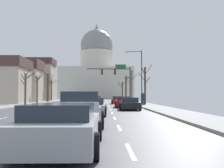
{
  "coord_description": "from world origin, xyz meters",
  "views": [
    {
      "loc": [
        2.8,
        -36.82,
        1.47
      ],
      "look_at": [
        4.86,
        32.38,
        4.06
      ],
      "focal_mm": 45.99,
      "sensor_mm": 36.0,
      "label": 1
    }
  ],
  "objects": [
    {
      "name": "flank_building_03",
      "position": [
        -15.92,
        31.98,
        5.06
      ],
      "size": [
        13.91,
        6.96,
        10.01
      ],
      "color": "#B2A38E",
      "rests_on": "ground"
    },
    {
      "name": "sedan_near_03",
      "position": [
        5.33,
        -9.06,
        0.56
      ],
      "size": [
        2.07,
        4.28,
        1.2
      ],
      "color": "black",
      "rests_on": "ground"
    },
    {
      "name": "sedan_near_01",
      "position": [
        1.58,
        3.5,
        0.61
      ],
      "size": [
        2.1,
        4.64,
        1.28
      ],
      "color": "#6B6056",
      "rests_on": "ground"
    },
    {
      "name": "street_lamp_right",
      "position": [
        7.87,
        3.49,
        4.69
      ],
      "size": [
        2.43,
        0.24,
        7.61
      ],
      "color": "#333338",
      "rests_on": "ground"
    },
    {
      "name": "sedan_oncoming_02",
      "position": [
        -1.7,
        46.34,
        0.53
      ],
      "size": [
        2.04,
        4.57,
        1.1
      ],
      "color": "silver",
      "rests_on": "ground"
    },
    {
      "name": "pedestrian_01",
      "position": [
        7.94,
        0.19,
        1.08
      ],
      "size": [
        0.35,
        0.34,
        1.69
      ],
      "color": "black",
      "rests_on": "ground"
    },
    {
      "name": "sedan_near_04",
      "position": [
        2.02,
        -16.45,
        0.58
      ],
      "size": [
        2.07,
        4.58,
        1.25
      ],
      "color": "#9EA3A8",
      "rests_on": "ground"
    },
    {
      "name": "bare_tree_02",
      "position": [
        7.88,
        40.68,
        2.69
      ],
      "size": [
        1.75,
        2.1,
        4.98
      ],
      "color": "#423328",
      "rests_on": "ground"
    },
    {
      "name": "signal_gantry",
      "position": [
        5.39,
        14.45,
        4.94
      ],
      "size": [
        7.91,
        0.41,
        6.77
      ],
      "color": "#28282D",
      "rests_on": "ground"
    },
    {
      "name": "pickup_truck_near_05",
      "position": [
        1.64,
        -22.93,
        0.72
      ],
      "size": [
        2.36,
        5.33,
        1.62
      ],
      "color": "#ADB2B7",
      "rests_on": "ground"
    },
    {
      "name": "pedestrian_00",
      "position": [
        8.98,
        9.04,
        1.07
      ],
      "size": [
        0.35,
        0.34,
        1.68
      ],
      "color": "#33333D",
      "rests_on": "ground"
    },
    {
      "name": "ground",
      "position": [
        0.0,
        -0.0,
        0.02
      ],
      "size": [
        20.0,
        180.0,
        0.2
      ],
      "color": "#49494E"
    },
    {
      "name": "bare_tree_04",
      "position": [
        8.55,
        21.31,
        3.55
      ],
      "size": [
        2.51,
        2.29,
        6.52
      ],
      "color": "brown",
      "rests_on": "ground"
    },
    {
      "name": "sedan_oncoming_00",
      "position": [
        -1.9,
        19.38,
        0.53
      ],
      "size": [
        2.04,
        4.45,
        1.11
      ],
      "color": "silver",
      "rests_on": "ground"
    },
    {
      "name": "sedan_near_00",
      "position": [
        5.08,
        9.88,
        0.58
      ],
      "size": [
        1.94,
        4.34,
        1.23
      ],
      "color": "#B71414",
      "rests_on": "ground"
    },
    {
      "name": "sedan_near_02",
      "position": [
        5.14,
        -3.31,
        0.59
      ],
      "size": [
        2.06,
        4.52,
        1.26
      ],
      "color": "#B71414",
      "rests_on": "ground"
    },
    {
      "name": "capitol_building",
      "position": [
        0.0,
        80.54,
        10.56
      ],
      "size": [
        28.85,
        20.92,
        30.71
      ],
      "color": "beige",
      "rests_on": "ground"
    },
    {
      "name": "bare_tree_07",
      "position": [
        -8.01,
        19.01,
        2.99
      ],
      "size": [
        1.91,
        1.73,
        5.79
      ],
      "color": "#4C3D2D",
      "rests_on": "ground"
    },
    {
      "name": "bare_tree_05",
      "position": [
        -7.94,
        10.01,
        2.66
      ],
      "size": [
        1.91,
        1.45,
        5.06
      ],
      "color": "brown",
      "rests_on": "ground"
    },
    {
      "name": "bare_tree_01",
      "position": [
        -8.96,
        28.17,
        2.85
      ],
      "size": [
        2.59,
        3.17,
        5.07
      ],
      "color": "#4C3D2D",
      "rests_on": "ground"
    },
    {
      "name": "bare_tree_06",
      "position": [
        8.46,
        35.08,
        3.28
      ],
      "size": [
        1.37,
        2.57,
        6.23
      ],
      "color": "#423328",
      "rests_on": "ground"
    },
    {
      "name": "sedan_oncoming_03",
      "position": [
        -1.8,
        59.71,
        0.59
      ],
      "size": [
        2.12,
        4.26,
        1.26
      ],
      "color": "#1E7247",
      "rests_on": "ground"
    },
    {
      "name": "bare_tree_03",
      "position": [
        -8.13,
        3.67,
        2.66
      ],
      "size": [
        2.22,
        2.83,
        4.87
      ],
      "color": "brown",
      "rests_on": "ground"
    },
    {
      "name": "flank_building_00",
      "position": [
        -15.64,
        21.43,
        4.28
      ],
      "size": [
        11.59,
        7.18,
        8.45
      ],
      "color": "#B2A38E",
      "rests_on": "ground"
    },
    {
      "name": "bare_tree_00",
      "position": [
        8.49,
        2.27,
        2.96
      ],
      "size": [
        2.0,
        1.83,
        5.49
      ],
      "color": "#423328",
      "rests_on": "ground"
    },
    {
      "name": "flank_building_02",
      "position": [
        -18.43,
        45.16,
        3.5
      ],
      "size": [
        12.18,
        7.92,
        6.9
      ],
      "color": "slate",
      "rests_on": "ground"
    },
    {
      "name": "sedan_near_06",
      "position": [
        1.68,
        -29.05,
        0.59
      ],
      "size": [
        2.15,
        4.61,
        1.23
      ],
      "color": "#9EA3A8",
      "rests_on": "ground"
    },
    {
      "name": "sedan_oncoming_01",
      "position": [
        -1.79,
        32.63,
        0.55
      ],
      "size": [
        2.15,
        4.28,
        1.14
      ],
      "color": "#B71414",
      "rests_on": "ground"
    }
  ]
}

